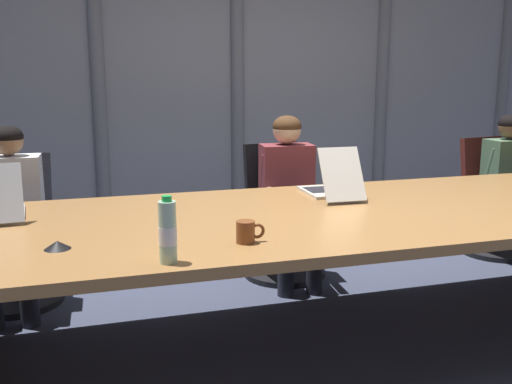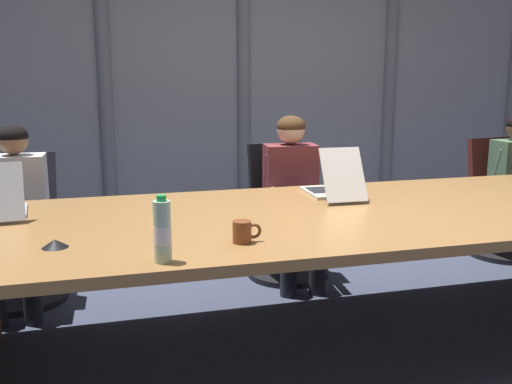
{
  "view_description": "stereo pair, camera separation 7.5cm",
  "coord_description": "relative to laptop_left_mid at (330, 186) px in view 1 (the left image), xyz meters",
  "views": [
    {
      "loc": [
        -1.4,
        -2.7,
        1.46
      ],
      "look_at": [
        -0.55,
        0.13,
        0.85
      ],
      "focal_mm": 40.19,
      "sensor_mm": 36.0,
      "label": 1
    },
    {
      "loc": [
        -1.33,
        -2.72,
        1.46
      ],
      "look_at": [
        -0.55,
        0.13,
        0.85
      ],
      "focal_mm": 40.19,
      "sensor_mm": 36.0,
      "label": 2
    }
  ],
  "objects": [
    {
      "name": "coffee_mug_near",
      "position": [
        -0.74,
        -0.79,
        -0.01
      ],
      "size": [
        0.13,
        0.08,
        0.1
      ],
      "color": "brown",
      "rests_on": "conference_table"
    },
    {
      "name": "curtain_backdrop",
      "position": [
        0.02,
        2.01,
        0.59
      ],
      "size": [
        6.75,
        0.17,
        2.8
      ],
      "color": "gray",
      "rests_on": "ground_plane"
    },
    {
      "name": "office_chair_center",
      "position": [
        1.86,
        0.81,
        -0.46
      ],
      "size": [
        0.6,
        0.61,
        0.95
      ],
      "rotation": [
        0.0,
        0.0,
        -1.4
      ],
      "color": "#511E19",
      "rests_on": "ground_plane"
    },
    {
      "name": "person_left_end",
      "position": [
        -1.83,
        0.65,
        -0.16
      ],
      "size": [
        0.38,
        0.55,
        1.16
      ],
      "rotation": [
        0.0,
        0.0,
        -1.6
      ],
      "color": "silver",
      "rests_on": "ground_plane"
    },
    {
      "name": "office_chair_left_end",
      "position": [
        -1.86,
        0.81,
        -0.46
      ],
      "size": [
        0.6,
        0.61,
        0.95
      ],
      "rotation": [
        0.0,
        0.0,
        -1.74
      ],
      "color": "#2D2D38",
      "rests_on": "ground_plane"
    },
    {
      "name": "conference_table",
      "position": [
        0.02,
        -0.36,
        -0.19
      ],
      "size": [
        4.43,
        1.42,
        0.75
      ],
      "color": "olive",
      "rests_on": "ground_plane"
    },
    {
      "name": "water_bottle_primary",
      "position": [
        -1.1,
        -0.96,
        0.06
      ],
      "size": [
        0.07,
        0.07,
        0.26
      ],
      "color": "#ADD1B2",
      "rests_on": "conference_table"
    },
    {
      "name": "ground_plane",
      "position": [
        0.02,
        -0.36,
        -0.81
      ],
      "size": [
        13.49,
        13.49,
        0.0
      ],
      "primitive_type": "plane",
      "color": "#383D51"
    },
    {
      "name": "laptop_left_mid",
      "position": [
        0.0,
        0.0,
        0.0
      ],
      "size": [
        0.25,
        0.51,
        0.3
      ],
      "rotation": [
        0.0,
        0.0,
        1.54
      ],
      "color": "beige",
      "rests_on": "conference_table"
    },
    {
      "name": "person_left_mid",
      "position": [
        -0.02,
        0.65,
        -0.14
      ],
      "size": [
        0.41,
        0.57,
        1.18
      ],
      "rotation": [
        0.0,
        0.0,
        -1.65
      ],
      "color": "brown",
      "rests_on": "ground_plane"
    },
    {
      "name": "conference_mic_left_side",
      "position": [
        -1.51,
        -0.65,
        -0.04
      ],
      "size": [
        0.11,
        0.11,
        0.03
      ],
      "primitive_type": "cone",
      "color": "black",
      "rests_on": "conference_table"
    },
    {
      "name": "office_chair_left_mid",
      "position": [
        -0.02,
        0.81,
        -0.46
      ],
      "size": [
        0.6,
        0.6,
        0.96
      ],
      "rotation": [
        0.0,
        0.0,
        -1.46
      ],
      "color": "black",
      "rests_on": "ground_plane"
    }
  ]
}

